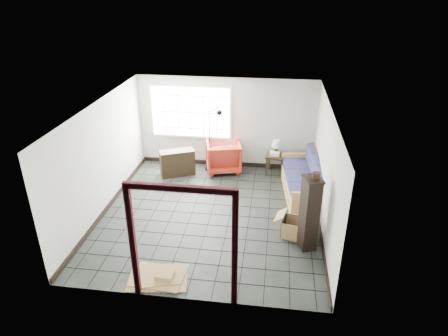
# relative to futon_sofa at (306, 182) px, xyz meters

# --- Properties ---
(ground) EXTENTS (5.50, 5.50, 0.00)m
(ground) POSITION_rel_futon_sofa_xyz_m (-2.22, -1.22, -0.36)
(ground) COLOR black
(ground) RESTS_ON ground
(room_shell) EXTENTS (5.02, 5.52, 2.61)m
(room_shell) POSITION_rel_futon_sofa_xyz_m (-2.22, -1.20, 1.32)
(room_shell) COLOR #A3A69F
(room_shell) RESTS_ON ground
(window_panel) EXTENTS (2.32, 0.08, 1.52)m
(window_panel) POSITION_rel_futon_sofa_xyz_m (-3.22, 1.48, 1.24)
(window_panel) COLOR silver
(window_panel) RESTS_ON ground
(doorway_trim) EXTENTS (1.80, 0.08, 2.20)m
(doorway_trim) POSITION_rel_futon_sofa_xyz_m (-2.22, -3.92, 1.02)
(doorway_trim) COLOR #3C0D15
(doorway_trim) RESTS_ON ground
(futon_sofa) EXTENTS (1.09, 2.35, 1.01)m
(futon_sofa) POSITION_rel_futon_sofa_xyz_m (0.00, 0.00, 0.00)
(futon_sofa) COLOR tan
(futon_sofa) RESTS_ON ground
(armchair) EXTENTS (1.11, 1.07, 0.96)m
(armchair) POSITION_rel_futon_sofa_xyz_m (-2.25, 1.18, 0.12)
(armchair) COLOR maroon
(armchair) RESTS_ON ground
(side_table) EXTENTS (0.59, 0.59, 0.57)m
(side_table) POSITION_rel_futon_sofa_xyz_m (-0.78, 1.18, 0.11)
(side_table) COLOR black
(side_table) RESTS_ON ground
(table_lamp) EXTENTS (0.33, 0.33, 0.42)m
(table_lamp) POSITION_rel_futon_sofa_xyz_m (-0.77, 1.22, 0.50)
(table_lamp) COLOR black
(table_lamp) RESTS_ON side_table
(projector) EXTENTS (0.28, 0.22, 0.09)m
(projector) POSITION_rel_futon_sofa_xyz_m (-0.82, 1.13, 0.25)
(projector) COLOR silver
(projector) RESTS_ON side_table
(floor_lamp) EXTENTS (0.57, 0.36, 1.88)m
(floor_lamp) POSITION_rel_futon_sofa_xyz_m (-2.51, 1.16, 0.64)
(floor_lamp) COLOR black
(floor_lamp) RESTS_ON ground
(console_shelf) EXTENTS (1.00, 0.73, 0.73)m
(console_shelf) POSITION_rel_futon_sofa_xyz_m (-3.48, 0.71, 0.00)
(console_shelf) COLOR black
(console_shelf) RESTS_ON ground
(tall_shelf) EXTENTS (0.45, 0.51, 1.58)m
(tall_shelf) POSITION_rel_futon_sofa_xyz_m (-0.07, -2.18, 0.44)
(tall_shelf) COLOR black
(tall_shelf) RESTS_ON ground
(pot) EXTENTS (0.17, 0.17, 0.12)m
(pot) POSITION_rel_futon_sofa_xyz_m (-0.02, -2.17, 1.28)
(pot) COLOR black
(pot) RESTS_ON tall_shelf
(open_box) EXTENTS (1.00, 0.64, 0.52)m
(open_box) POSITION_rel_futon_sofa_xyz_m (-0.27, -1.82, -0.17)
(open_box) COLOR olive
(open_box) RESTS_ON ground
(cardboard_pile) EXTENTS (1.17, 0.90, 0.16)m
(cardboard_pile) POSITION_rel_futon_sofa_xyz_m (-2.81, -3.53, -0.32)
(cardboard_pile) COLOR olive
(cardboard_pile) RESTS_ON ground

